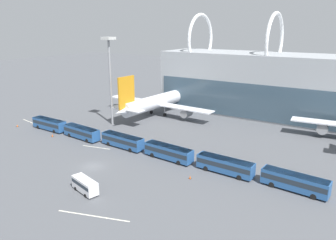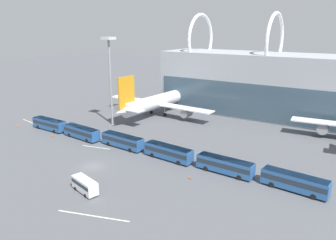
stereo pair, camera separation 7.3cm
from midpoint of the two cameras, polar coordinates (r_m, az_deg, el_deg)
ground_plane at (r=69.66m, az=-12.94°, el=-7.89°), size 440.00×440.00×0.00m
airliner_at_gate_near at (r=105.58m, az=-1.63°, el=3.31°), size 39.49×40.63×14.28m
shuttle_bus_0 at (r=96.34m, az=-19.94°, el=-0.59°), size 11.47×2.90×3.05m
shuttle_bus_1 at (r=86.45m, az=-14.80°, el=-2.00°), size 11.59×3.58×3.05m
shuttle_bus_2 at (r=78.21m, az=-7.90°, el=-3.51°), size 11.54×3.28×3.05m
shuttle_bus_3 at (r=70.73m, az=0.11°, el=-5.50°), size 11.57×3.43×3.05m
shuttle_bus_4 at (r=65.26m, az=9.93°, el=-7.66°), size 11.50×3.10×3.05m
shuttle_bus_5 at (r=61.98m, az=21.22°, el=-9.90°), size 11.58×3.53×3.05m
service_van_foreground at (r=59.29m, az=-14.25°, el=-10.84°), size 6.24×3.36×2.48m
floodlight_mast at (r=94.25m, az=-10.09°, el=9.41°), size 2.98×2.98×24.93m
lane_stripe_0 at (r=106.10m, az=-22.66°, el=-0.41°), size 10.61×1.99×0.01m
lane_stripe_1 at (r=80.01m, az=-12.36°, el=-4.66°), size 7.33×1.87×0.01m
lane_stripe_2 at (r=53.05m, az=-12.88°, el=-15.97°), size 11.36×3.87×0.01m
traffic_cone_0 at (r=90.61m, az=-19.47°, el=-2.53°), size 0.50×0.50×0.71m
traffic_cone_1 at (r=103.35m, az=-24.73°, el=-0.90°), size 0.60×0.60×0.58m
traffic_cone_2 at (r=62.83m, az=3.87°, el=-9.90°), size 0.46×0.46×0.67m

